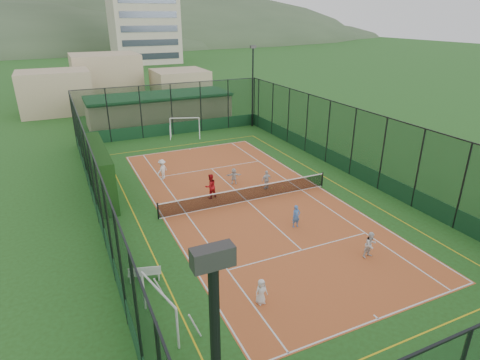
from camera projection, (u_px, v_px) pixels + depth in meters
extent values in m
plane|color=#254C1A|center=(247.00, 201.00, 25.77)|extent=(300.00, 300.00, 0.00)
cube|color=#BE532A|center=(247.00, 201.00, 25.76)|extent=(11.17, 23.97, 0.01)
cube|color=black|center=(99.00, 171.00, 26.18)|extent=(1.13, 7.52, 3.29)
imported|color=white|center=(261.00, 292.00, 16.45)|extent=(0.59, 0.41, 1.15)
imported|color=#4577C3|center=(296.00, 216.00, 22.41)|extent=(0.49, 0.33, 1.32)
imported|color=silver|center=(371.00, 245.00, 19.59)|extent=(0.70, 0.56, 1.37)
imported|color=white|center=(162.00, 169.00, 28.96)|extent=(1.09, 1.01, 1.48)
imported|color=silver|center=(267.00, 180.00, 27.30)|extent=(0.82, 0.42, 1.34)
imported|color=silver|center=(234.00, 176.00, 28.16)|extent=(1.12, 0.62, 1.15)
imported|color=#B11218|center=(210.00, 186.00, 25.92)|extent=(0.92, 0.80, 1.64)
sphere|color=#CCE033|center=(239.00, 191.00, 27.05)|extent=(0.07, 0.07, 0.07)
sphere|color=#CCE033|center=(272.00, 188.00, 27.62)|extent=(0.07, 0.07, 0.07)
sphere|color=#CCE033|center=(283.00, 187.00, 27.69)|extent=(0.07, 0.07, 0.07)
sphere|color=#CCE033|center=(206.00, 195.00, 26.52)|extent=(0.07, 0.07, 0.07)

